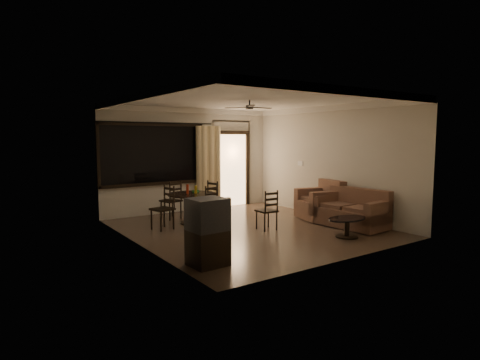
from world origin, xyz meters
TOP-DOWN VIEW (x-y plane):
  - ground at (0.00, 0.00)m, footprint 5.50×5.50m
  - room_shell at (0.59, 1.77)m, footprint 5.50×6.70m
  - dining_table at (-0.78, 1.20)m, footprint 1.13×1.13m
  - dining_chair_west at (-1.60, 1.01)m, footprint 0.50×0.50m
  - dining_chair_east at (0.03, 1.38)m, footprint 0.50×0.50m
  - dining_chair_south at (-0.59, 0.36)m, footprint 0.50×0.55m
  - dining_chair_north at (-0.96, 1.96)m, footprint 0.50×0.50m
  - tv_cabinet at (-2.04, -1.72)m, footprint 0.59×0.53m
  - sofa at (2.03, -1.16)m, footprint 0.93×1.62m
  - armchair at (2.10, -0.14)m, footprint 1.12×1.12m
  - coffee_table at (1.16, -1.76)m, footprint 0.91×0.54m
  - side_chair at (0.25, -0.32)m, footprint 0.41×0.41m

SIDE VIEW (x-z plane):
  - ground at x=0.00m, z-range 0.00..0.00m
  - side_chair at x=0.25m, z-range -0.18..0.70m
  - coffee_table at x=1.16m, z-range 0.07..0.46m
  - dining_chair_west at x=-1.60m, z-range -0.19..0.76m
  - dining_chair_east at x=0.03m, z-range -0.19..0.76m
  - dining_chair_north at x=-0.96m, z-range -0.19..0.76m
  - dining_chair_south at x=-0.59m, z-range -0.17..0.78m
  - sofa at x=2.03m, z-range -0.08..0.75m
  - armchair at x=2.10m, z-range -0.08..0.85m
  - tv_cabinet at x=-2.04m, z-range 0.00..1.07m
  - dining_table at x=-0.78m, z-range 0.09..1.02m
  - room_shell at x=0.59m, z-range -0.92..4.58m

